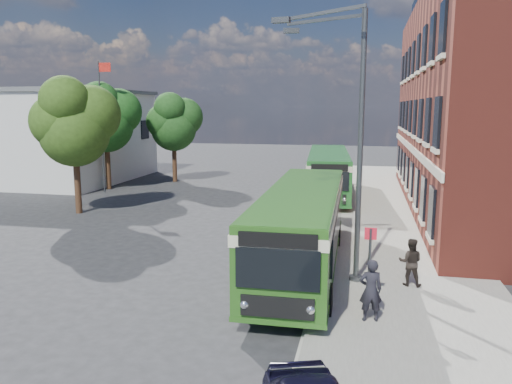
# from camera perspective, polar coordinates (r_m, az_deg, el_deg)

# --- Properties ---
(ground) EXTENTS (120.00, 120.00, 0.00)m
(ground) POSITION_cam_1_polar(r_m,az_deg,el_deg) (20.24, -3.58, -7.46)
(ground) COLOR #262628
(ground) RESTS_ON ground
(pavement) EXTENTS (6.00, 48.00, 0.15)m
(pavement) POSITION_cam_1_polar(r_m,az_deg,el_deg) (27.28, 15.54, -3.12)
(pavement) COLOR gray
(pavement) RESTS_ON ground
(kerb_line) EXTENTS (0.12, 48.00, 0.01)m
(kerb_line) POSITION_cam_1_polar(r_m,az_deg,el_deg) (27.28, 9.12, -3.04)
(kerb_line) COLOR beige
(kerb_line) RESTS_ON ground
(white_building) EXTENTS (9.40, 13.40, 7.30)m
(white_building) POSITION_cam_1_polar(r_m,az_deg,el_deg) (43.46, -20.28, 6.08)
(white_building) COLOR silver
(white_building) RESTS_ON ground
(flagpole) EXTENTS (0.95, 0.10, 9.00)m
(flagpole) POSITION_cam_1_polar(r_m,az_deg,el_deg) (36.27, -17.20, 7.66)
(flagpole) COLOR #3D4043
(flagpole) RESTS_ON ground
(street_lamp) EXTENTS (2.96, 2.38, 9.00)m
(street_lamp) POSITION_cam_1_polar(r_m,az_deg,el_deg) (16.63, 10.60, 5.48)
(street_lamp) COLOR #3D4043
(street_lamp) RESTS_ON ground
(bus_stop_sign) EXTENTS (0.35, 0.08, 2.52)m
(bus_stop_sign) POSITION_cam_1_polar(r_m,az_deg,el_deg) (15.06, 12.85, -7.77)
(bus_stop_sign) COLOR #3D4043
(bus_stop_sign) RESTS_ON ground
(bus_front) EXTENTS (2.83, 12.18, 3.02)m
(bus_front) POSITION_cam_1_polar(r_m,az_deg,el_deg) (18.40, 5.33, -3.32)
(bus_front) COLOR #275919
(bus_front) RESTS_ON ground
(bus_rear) EXTENTS (3.53, 12.54, 3.02)m
(bus_rear) POSITION_cam_1_polar(r_m,az_deg,el_deg) (33.67, 8.27, 2.56)
(bus_rear) COLOR #1E5C23
(bus_rear) RESTS_ON ground
(pedestrian_a) EXTENTS (0.72, 0.55, 1.75)m
(pedestrian_a) POSITION_cam_1_polar(r_m,az_deg,el_deg) (14.23, 12.97, -10.87)
(pedestrian_a) COLOR black
(pedestrian_a) RESTS_ON pavement
(pedestrian_b) EXTENTS (0.82, 0.67, 1.59)m
(pedestrian_b) POSITION_cam_1_polar(r_m,az_deg,el_deg) (17.27, 17.23, -7.65)
(pedestrian_b) COLOR black
(pedestrian_b) RESTS_ON pavement
(tree_left) EXTENTS (4.51, 4.29, 7.62)m
(tree_left) POSITION_cam_1_polar(r_m,az_deg,el_deg) (29.48, -20.07, 7.58)
(tree_left) COLOR #342213
(tree_left) RESTS_ON ground
(tree_mid) EXTENTS (4.58, 4.35, 7.73)m
(tree_mid) POSITION_cam_1_polar(r_m,az_deg,el_deg) (37.72, -16.77, 8.21)
(tree_mid) COLOR #342213
(tree_mid) RESTS_ON ground
(tree_right) EXTENTS (4.20, 3.99, 7.09)m
(tree_right) POSITION_cam_1_polar(r_m,az_deg,el_deg) (40.35, -9.37, 7.94)
(tree_right) COLOR #342213
(tree_right) RESTS_ON ground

